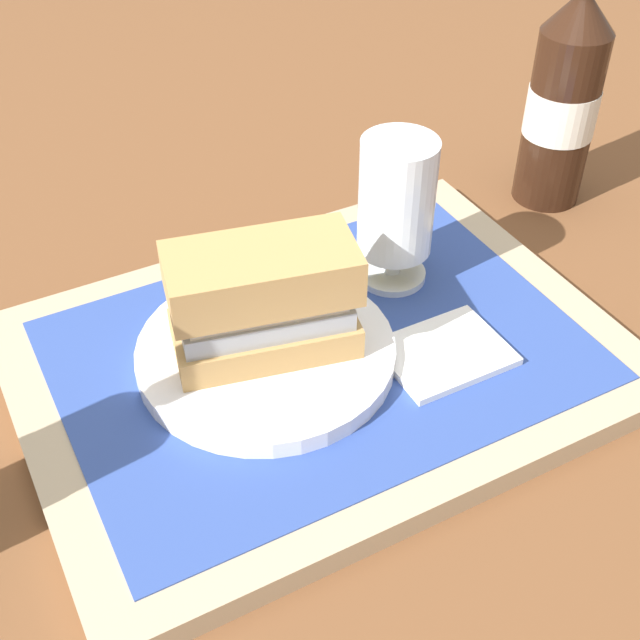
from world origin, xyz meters
TOP-DOWN VIEW (x-y plane):
  - ground_plane at (0.00, 0.00)m, footprint 3.00×3.00m
  - tray at (0.00, 0.00)m, footprint 0.44×0.32m
  - placemat at (0.00, 0.00)m, footprint 0.38×0.27m
  - plate at (-0.04, 0.01)m, footprint 0.19×0.19m
  - sandwich at (-0.04, 0.01)m, footprint 0.14×0.09m
  - beer_glass at (0.09, 0.05)m, footprint 0.06×0.06m
  - napkin_folded at (0.08, -0.05)m, footprint 0.09×0.07m
  - beer_bottle at (0.31, 0.11)m, footprint 0.07×0.07m

SIDE VIEW (x-z plane):
  - ground_plane at x=0.00m, z-range 0.00..0.00m
  - tray at x=0.00m, z-range 0.00..0.02m
  - placemat at x=0.00m, z-range 0.02..0.02m
  - napkin_folded at x=0.08m, z-range 0.02..0.03m
  - plate at x=-0.04m, z-range 0.02..0.04m
  - sandwich at x=-0.04m, z-range 0.04..0.12m
  - beer_glass at x=0.09m, z-range 0.03..0.15m
  - beer_bottle at x=0.31m, z-range -0.03..0.24m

